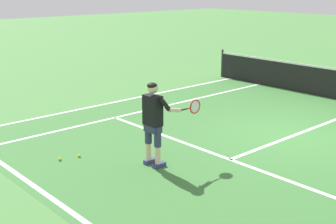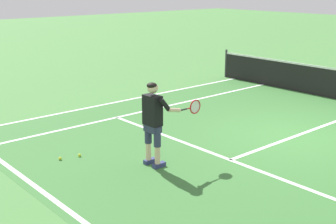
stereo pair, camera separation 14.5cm
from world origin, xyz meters
The scene contains 10 objects.
ground_plane centered at (0.00, 0.00, 0.00)m, with size 80.00×80.00×0.00m, color #477F3D.
court_inner_surface centered at (0.00, -0.93, 0.00)m, with size 10.98×10.43×0.00m, color #387033.
line_baseline centered at (0.00, -5.95, 0.00)m, with size 10.98×0.10×0.01m, color white.
line_service centered at (0.00, -2.31, 0.00)m, with size 8.23×0.10×0.01m, color white.
line_centre_service centered at (0.00, 0.89, 0.00)m, with size 0.10×6.40×0.01m, color white.
line_singles_left centered at (-4.12, -0.93, 0.00)m, with size 0.10×10.03×0.01m, color white.
line_doubles_left centered at (-5.49, -0.93, 0.00)m, with size 0.10×10.03×0.01m, color white.
tennis_player centered at (-0.81, -3.69, 0.99)m, with size 0.63×1.12×1.71m.
tennis_ball_near_feet centered at (-2.22, -4.59, 0.03)m, with size 0.07×0.07×0.07m, color #CCE02D.
tennis_ball_by_baseline centered at (-2.32, -4.99, 0.03)m, with size 0.07×0.07×0.07m, color #CCE02D.
Camera 2 is at (5.84, -9.08, 3.55)m, focal length 48.85 mm.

